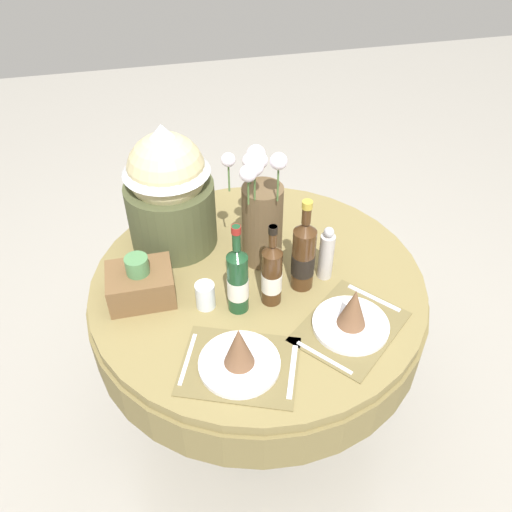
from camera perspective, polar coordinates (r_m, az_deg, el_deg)
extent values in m
plane|color=#9E998E|center=(2.43, 0.16, -15.67)|extent=(8.00, 8.00, 0.00)
cylinder|color=olive|center=(1.85, 0.20, -2.90)|extent=(1.15, 1.15, 0.04)
cylinder|color=olive|center=(1.92, 0.19, -5.06)|extent=(1.17, 1.17, 0.16)
cylinder|color=black|center=(2.12, 0.17, -10.06)|extent=(0.12, 0.12, 0.69)
cylinder|color=black|center=(2.42, 0.16, -15.47)|extent=(0.56, 0.56, 0.03)
cube|color=brown|center=(1.59, -1.78, -11.65)|extent=(0.41, 0.37, 0.00)
cylinder|color=white|center=(1.58, -1.79, -11.43)|extent=(0.24, 0.24, 0.02)
cone|color=brown|center=(1.52, -1.85, -9.63)|extent=(0.09, 0.09, 0.14)
cube|color=silver|center=(1.61, -7.32, -10.85)|extent=(0.08, 0.18, 0.00)
cube|color=silver|center=(1.58, 3.91, -12.20)|extent=(0.08, 0.18, 0.00)
cube|color=brown|center=(1.71, 10.05, -7.48)|extent=(0.43, 0.42, 0.00)
cylinder|color=white|center=(1.70, 10.09, -7.25)|extent=(0.24, 0.24, 0.02)
cone|color=brown|center=(1.65, 10.40, -5.44)|extent=(0.09, 0.09, 0.14)
cube|color=silver|center=(1.61, 7.30, -10.73)|extent=(0.13, 0.15, 0.00)
cube|color=silver|center=(1.81, 12.50, -4.41)|extent=(0.13, 0.16, 0.00)
cylinder|color=brown|center=(1.83, 0.69, 3.37)|extent=(0.14, 0.14, 0.30)
sphere|color=silver|center=(1.60, 2.44, 10.11)|extent=(0.05, 0.05, 0.05)
cylinder|color=#4C7038|center=(1.65, 2.36, 7.72)|extent=(0.01, 0.01, 0.13)
sphere|color=silver|center=(1.80, -0.01, 10.82)|extent=(0.07, 0.07, 0.07)
cylinder|color=#4C7038|center=(1.82, 0.00, 9.67)|extent=(0.01, 0.01, 0.04)
sphere|color=silver|center=(1.60, -0.85, 8.83)|extent=(0.05, 0.05, 0.05)
cylinder|color=#4C7038|center=(1.64, -0.83, 6.93)|extent=(0.01, 0.01, 0.09)
sphere|color=silver|center=(1.67, -3.00, 10.26)|extent=(0.04, 0.04, 0.04)
cylinder|color=#4C7038|center=(1.70, -2.92, 8.40)|extent=(0.01, 0.01, 0.10)
sphere|color=silver|center=(1.72, -0.64, 10.16)|extent=(0.05, 0.05, 0.05)
cylinder|color=#4C7038|center=(1.74, -0.63, 8.73)|extent=(0.01, 0.01, 0.07)
sphere|color=silver|center=(1.62, -0.17, 9.50)|extent=(0.06, 0.06, 0.06)
cylinder|color=#4C7038|center=(1.66, -0.17, 7.47)|extent=(0.01, 0.01, 0.10)
sphere|color=silver|center=(1.78, 0.36, 10.17)|extent=(0.06, 0.06, 0.06)
cylinder|color=#4C7038|center=(1.80, 0.36, 9.18)|extent=(0.01, 0.01, 0.03)
cylinder|color=#422814|center=(1.70, 1.70, -2.30)|extent=(0.07, 0.07, 0.20)
cylinder|color=silver|center=(1.71, 1.69, -2.70)|extent=(0.07, 0.07, 0.07)
cone|color=#422814|center=(1.62, 1.78, 0.73)|extent=(0.07, 0.07, 0.03)
cylinder|color=#422814|center=(1.58, 1.81, 2.14)|extent=(0.02, 0.02, 0.07)
cylinder|color=black|center=(1.57, 1.83, 2.83)|extent=(0.03, 0.03, 0.02)
cylinder|color=#194223|center=(1.67, -1.96, -2.95)|extent=(0.07, 0.07, 0.22)
cylinder|color=silver|center=(1.68, -1.95, -3.37)|extent=(0.07, 0.07, 0.07)
cone|color=#194223|center=(1.58, -2.06, 0.28)|extent=(0.07, 0.07, 0.03)
cylinder|color=#194223|center=(1.55, -2.12, 1.92)|extent=(0.03, 0.03, 0.09)
cylinder|color=maroon|center=(1.53, -2.14, 2.83)|extent=(0.03, 0.03, 0.02)
cylinder|color=#422814|center=(1.75, 5.07, -0.35)|extent=(0.08, 0.08, 0.23)
cylinder|color=black|center=(1.76, 5.03, -0.80)|extent=(0.08, 0.08, 0.08)
cone|color=#422814|center=(1.66, 5.33, 3.07)|extent=(0.08, 0.08, 0.03)
cylinder|color=#422814|center=(1.63, 5.46, 4.67)|extent=(0.03, 0.03, 0.08)
cylinder|color=#B29933|center=(1.61, 5.52, 5.48)|extent=(0.03, 0.03, 0.02)
cylinder|color=silver|center=(1.72, -5.45, -4.23)|extent=(0.06, 0.06, 0.09)
cylinder|color=#B7B2AD|center=(1.81, 7.51, -0.06)|extent=(0.05, 0.05, 0.17)
sphere|color=#B7B7BC|center=(1.74, 7.81, 2.54)|extent=(0.04, 0.04, 0.04)
cylinder|color=#474C2D|center=(1.94, -8.98, 4.48)|extent=(0.32, 0.32, 0.25)
sphere|color=#C6B784|center=(1.85, -9.55, 8.93)|extent=(0.27, 0.27, 0.27)
cone|color=silver|center=(1.80, -9.86, 11.26)|extent=(0.30, 0.30, 0.17)
cube|color=brown|center=(1.78, -12.23, -3.00)|extent=(0.21, 0.17, 0.11)
cylinder|color=#4C7F4C|center=(1.72, -12.63, -0.95)|extent=(0.07, 0.07, 0.06)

